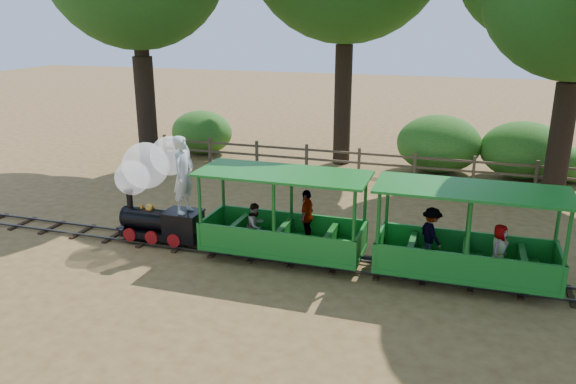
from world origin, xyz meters
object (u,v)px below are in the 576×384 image
(fence, at_px, (387,161))
(locomotive, at_px, (156,181))
(carriage_rear, at_px, (463,247))
(carriage_front, at_px, (284,227))

(fence, bearing_deg, locomotive, -120.51)
(locomotive, distance_m, carriage_rear, 7.49)
(locomotive, xyz_separation_m, fence, (4.68, 7.94, -1.05))
(carriage_front, height_order, fence, carriage_front)
(carriage_rear, relative_size, fence, 0.22)
(fence, bearing_deg, carriage_rear, -70.85)
(locomotive, height_order, fence, locomotive)
(carriage_front, bearing_deg, locomotive, 179.04)
(carriage_front, distance_m, fence, 8.10)
(carriage_rear, bearing_deg, locomotive, 179.67)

